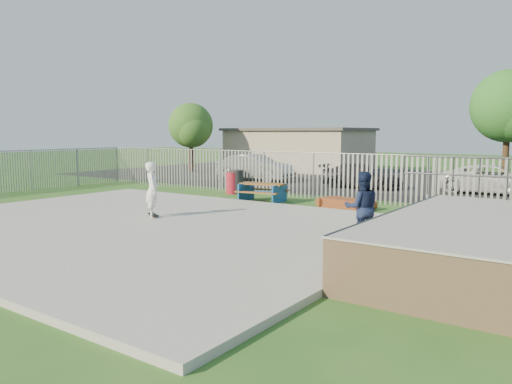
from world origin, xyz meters
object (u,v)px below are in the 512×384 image
Objects in this scene: funbox at (346,204)px; car_white at (496,179)px; trash_bin_grey at (236,182)px; tree_mid at (509,106)px; car_dark at (361,176)px; trash_bin_red at (233,183)px; car_silver at (255,167)px; skater_navy at (362,208)px; tree_left at (191,126)px; skater_white at (152,189)px; picnic_table at (263,192)px.

funbox is 0.40× the size of car_white.
trash_bin_grey is 16.98m from tree_mid.
tree_mid reaches higher than car_dark.
car_dark is at bearing 54.48° from trash_bin_red.
car_silver is at bearing 115.86° from trash_bin_red.
tree_mid is 3.65× the size of skater_navy.
trash_bin_grey is 0.22× the size of tree_left.
trash_bin_grey is 0.23× the size of car_white.
trash_bin_grey is 6.31m from car_silver.
car_silver is (-2.90, 5.60, 0.24)m from trash_bin_grey.
skater_white reaches higher than trash_bin_grey.
car_white is at bearing -84.21° from tree_mid.
funbox is 0.31× the size of tree_mid.
tree_left reaches higher than car_silver.
funbox is 15.86m from tree_mid.
tree_left is 20.78m from tree_mid.
tree_left is at bearing 140.59° from trash_bin_red.
funbox is at bearing -4.40° from picnic_table.
picnic_table is 1.16× the size of skater_white.
picnic_table is 1.85× the size of trash_bin_grey.
picnic_table is at bearing 161.02° from car_dark.
tree_mid is at bearing -42.23° from car_dark.
tree_left is at bearing 69.32° from car_dark.
tree_mid is (12.25, 8.06, 3.57)m from car_silver.
tree_left is 20.85m from skater_white.
funbox is 6.39m from trash_bin_grey.
trash_bin_grey is 0.17× the size of tree_mid.
picnic_table is 0.41× the size of tree_left.
trash_bin_red is at bearing -31.68° from skater_white.
picnic_table is 3.64m from funbox.
tree_left reaches higher than skater_navy.
car_white is (10.16, 6.85, 0.20)m from trash_bin_red.
trash_bin_grey reaches higher than picnic_table.
funbox is at bearing -11.96° from trash_bin_grey.
car_white is (12.95, 1.10, -0.09)m from car_silver.
tree_mid is at bearing -68.41° from skater_white.
skater_white reaches higher than funbox.
tree_left is at bearing -71.82° from skater_navy.
car_silver is 13.00m from car_white.
car_silver is at bearing 153.67° from funbox.
tree_mid is 3.65× the size of skater_white.
funbox is 0.47× the size of car_dark.
trash_bin_red reaches higher than funbox.
funbox is at bearing -130.61° from car_silver.
tree_mid reaches higher than skater_navy.
skater_navy is 7.14m from skater_white.
tree_mid is at bearing 55.63° from trash_bin_grey.
car_white is 0.76× the size of tree_mid.
funbox is 7.34m from skater_white.
skater_white is (-1.62, -12.93, 0.41)m from car_dark.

